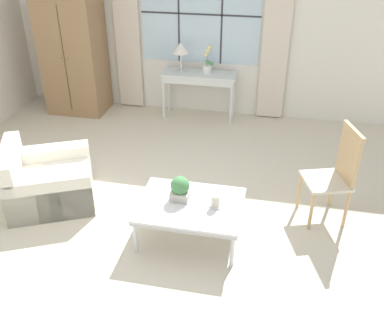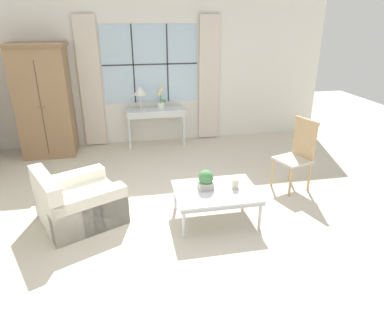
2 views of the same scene
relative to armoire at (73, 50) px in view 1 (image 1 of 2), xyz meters
name	(u,v)px [view 1 (image 1 of 2)]	position (x,y,z in m)	size (l,w,h in m)	color
ground_plane	(149,218)	(1.97, -2.63, -1.02)	(14.00, 14.00, 0.00)	beige
wall_back_windowed	(200,26)	(1.97, 0.40, 0.37)	(7.20, 0.14, 2.80)	silver
armoire	(73,50)	(0.00, 0.00, 0.00)	(0.99, 0.71, 2.03)	#93704C
console_table	(199,79)	(2.01, 0.11, -0.37)	(1.16, 0.41, 0.74)	silver
table_lamp	(181,49)	(1.73, 0.10, 0.09)	(0.25, 0.25, 0.47)	silver
potted_orchid	(207,62)	(2.13, 0.16, -0.11)	(0.18, 0.14, 0.43)	white
armchair_upholstered	(48,182)	(0.76, -2.53, -0.77)	(1.20, 1.18, 0.73)	silver
side_chair_wooden	(337,170)	(3.91, -2.19, -0.42)	(0.55, 0.55, 1.07)	beige
coffee_table	(190,207)	(2.49, -2.82, -0.65)	(1.04, 0.78, 0.41)	silver
potted_plant_small	(180,188)	(2.37, -2.76, -0.48)	(0.19, 0.19, 0.25)	#BCB7AD
pillar_candle	(215,202)	(2.74, -2.82, -0.55)	(0.12, 0.12, 0.15)	silver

